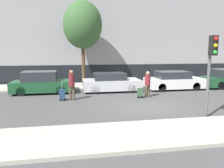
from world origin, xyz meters
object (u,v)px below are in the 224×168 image
(pedestrian_left, at_px, (72,83))
(traffic_light, at_px, (211,60))
(pedestrian_right, at_px, (148,83))
(trolley_left, at_px, (62,94))
(parked_car_1, at_px, (111,83))
(parked_bicycle, at_px, (163,78))
(parked_car_0, at_px, (42,83))
(trolley_right, at_px, (140,92))
(bare_tree_near_crossing, at_px, (83,25))
(parked_car_2, at_px, (174,81))

(pedestrian_left, xyz_separation_m, traffic_light, (5.70, -4.56, 1.48))
(pedestrian_left, bearing_deg, pedestrian_right, -3.64)
(pedestrian_left, xyz_separation_m, trolley_left, (-0.55, -0.04, -0.62))
(parked_car_1, height_order, traffic_light, traffic_light)
(parked_car_1, relative_size, trolley_left, 3.35)
(pedestrian_left, xyz_separation_m, parked_bicycle, (7.74, 4.90, -0.51))
(pedestrian_right, bearing_deg, pedestrian_left, 161.55)
(parked_car_0, xyz_separation_m, trolley_right, (6.10, -2.72, -0.32))
(pedestrian_right, height_order, bare_tree_near_crossing, bare_tree_near_crossing)
(trolley_left, bearing_deg, parked_car_2, 16.72)
(parked_car_1, distance_m, trolley_left, 4.10)
(parked_car_1, height_order, pedestrian_left, pedestrian_left)
(parked_car_2, xyz_separation_m, parked_bicycle, (0.27, 2.53, -0.15))
(parked_car_1, xyz_separation_m, bare_tree_near_crossing, (-1.80, 2.46, 4.20))
(pedestrian_left, bearing_deg, parked_car_0, 124.52)
(pedestrian_right, bearing_deg, parked_bicycle, 38.76)
(traffic_light, relative_size, parked_bicycle, 1.96)
(parked_car_1, bearing_deg, traffic_light, -66.96)
(trolley_right, xyz_separation_m, bare_tree_near_crossing, (-3.15, 5.04, 4.46))
(pedestrian_left, height_order, pedestrian_right, pedestrian_left)
(pedestrian_right, distance_m, parked_bicycle, 5.83)
(parked_car_0, bearing_deg, parked_car_2, -1.08)
(parked_car_0, xyz_separation_m, bare_tree_near_crossing, (2.95, 2.32, 4.14))
(traffic_light, distance_m, parked_bicycle, 9.88)
(parked_car_0, relative_size, pedestrian_right, 2.48)
(parked_bicycle, bearing_deg, parked_car_2, -96.03)
(parked_car_2, bearing_deg, traffic_light, -104.38)
(trolley_left, bearing_deg, trolley_right, -1.60)
(pedestrian_left, xyz_separation_m, pedestrian_right, (4.61, 0.01, -0.09))
(trolley_left, bearing_deg, parked_bicycle, 30.78)
(parked_car_0, distance_m, pedestrian_right, 7.10)
(parked_car_1, relative_size, traffic_light, 1.15)
(pedestrian_left, bearing_deg, parked_car_2, 13.85)
(trolley_left, relative_size, traffic_light, 0.34)
(traffic_light, bearing_deg, pedestrian_right, 103.46)
(pedestrian_left, relative_size, parked_bicycle, 0.99)
(trolley_right, xyz_separation_m, traffic_light, (1.61, -4.39, 2.12))
(parked_car_0, height_order, pedestrian_right, pedestrian_right)
(parked_car_2, xyz_separation_m, trolley_left, (-8.03, -2.41, -0.25))
(parked_car_0, bearing_deg, pedestrian_right, -21.00)
(pedestrian_left, relative_size, bare_tree_near_crossing, 0.27)
(parked_car_2, bearing_deg, parked_bicycle, 83.97)
(parked_car_2, xyz_separation_m, traffic_light, (-1.78, -6.93, 1.84))
(traffic_light, relative_size, bare_tree_near_crossing, 0.53)
(traffic_light, bearing_deg, parked_bicycle, 77.81)
(parked_car_1, xyz_separation_m, trolley_right, (1.35, -2.58, -0.26))
(parked_car_0, height_order, bare_tree_near_crossing, bare_tree_near_crossing)
(traffic_light, xyz_separation_m, parked_bicycle, (2.04, 9.46, -1.99))
(pedestrian_right, distance_m, traffic_light, 4.95)
(pedestrian_right, bearing_deg, traffic_light, -95.11)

